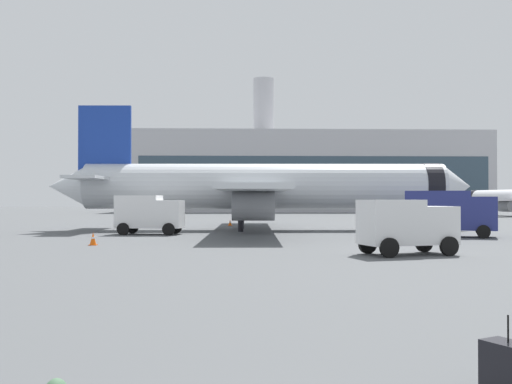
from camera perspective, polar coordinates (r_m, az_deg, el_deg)
airplane_at_gate at (r=50.22m, az=0.59°, el=0.50°), size 35.68×32.12×10.50m
service_truck at (r=44.91m, az=-10.19°, el=-1.97°), size 5.04×3.03×2.90m
fuel_truck at (r=43.62m, az=18.01°, el=-1.77°), size 6.46×4.36×3.20m
cargo_van at (r=28.93m, az=14.18°, el=-2.99°), size 4.76×3.23×2.60m
safety_cone_near at (r=58.72m, az=-2.50°, el=-2.95°), size 0.44×0.44×0.60m
safety_cone_mid at (r=35.17m, az=-15.33°, el=-4.34°), size 0.44×0.44×0.74m
rolling_suitcase at (r=8.82m, az=22.99°, el=-15.33°), size 0.65×0.75×1.10m
terminal_building at (r=126.95m, az=4.93°, el=1.85°), size 71.35×23.45×28.18m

